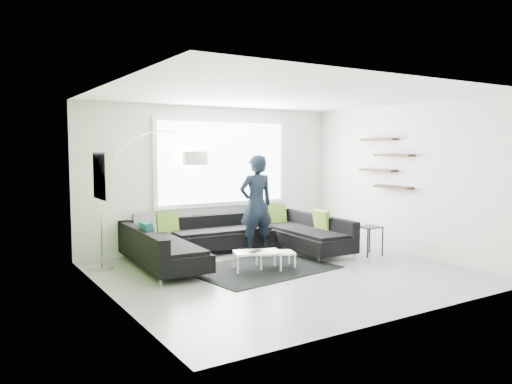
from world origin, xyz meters
TOP-DOWN VIEW (x-y plane):
  - ground at (0.00, 0.00)m, footprint 5.50×5.50m
  - room_shell at (0.04, 0.21)m, footprint 5.54×5.04m
  - sectional_sofa at (-0.16, 1.23)m, footprint 3.78×2.42m
  - rug at (-0.21, 0.40)m, footprint 2.49×1.96m
  - coffee_table at (-0.13, 0.34)m, footprint 1.09×0.84m
  - arc_lamp at (-2.43, 1.78)m, footprint 2.20×0.88m
  - side_table at (2.05, 0.22)m, footprint 0.42×0.42m
  - person at (0.39, 1.50)m, footprint 0.74×0.55m
  - laptop at (-0.33, 0.31)m, footprint 0.46×0.45m

SIDE VIEW (x-z plane):
  - ground at x=0.00m, z-range 0.00..0.00m
  - rug at x=-0.21m, z-range 0.00..0.01m
  - coffee_table at x=-0.13m, z-range 0.00..0.31m
  - side_table at x=2.05m, z-range 0.00..0.54m
  - laptop at x=-0.33m, z-range 0.31..0.34m
  - sectional_sofa at x=-0.16m, z-range -0.05..0.75m
  - person at x=0.39m, z-range 0.00..1.86m
  - arc_lamp at x=-2.43m, z-range 0.00..2.30m
  - room_shell at x=0.04m, z-range 0.40..3.22m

